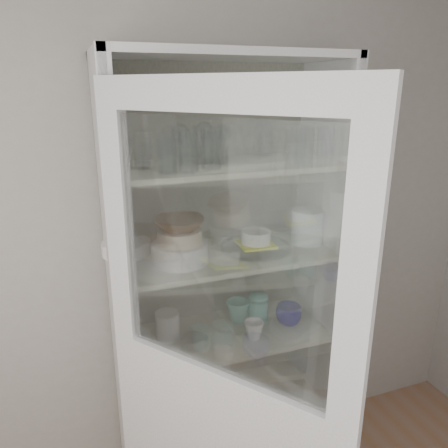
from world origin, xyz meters
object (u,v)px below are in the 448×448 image
object	(u,v)px
mug_blue	(289,315)
cream_bowl	(180,236)
glass_platter	(256,247)
white_canister	(168,325)
goblet_3	(263,138)
cream_dish	(221,400)
mug_teal	(238,311)
pantry_cabinet	(220,310)
plate_stack_back	(126,248)
tin_box	(245,394)
white_ramekin	(256,237)
goblet_1	(204,139)
terracotta_bowl	(179,224)
yellow_trivet	(256,244)
measuring_cups	(193,341)
plate_stack_front	(180,252)
goblet_2	(222,141)
grey_bowl_stack	(307,227)
mug_white	(254,330)
teal_jar	(258,308)
cupboard_door	(220,429)
goblet_0	(181,142)

from	to	relation	value
mug_blue	cream_bowl	bearing A→B (deg)	-161.06
glass_platter	white_canister	bearing A→B (deg)	174.02
goblet_3	cream_dish	xyz separation A→B (m)	(-0.26, -0.15, -1.24)
mug_teal	pantry_cabinet	bearing A→B (deg)	-159.10
plate_stack_back	tin_box	xyz separation A→B (m)	(0.52, -0.15, -0.80)
cream_dish	cream_bowl	bearing A→B (deg)	-179.07
white_ramekin	goblet_3	bearing A→B (deg)	57.04
goblet_1	terracotta_bowl	bearing A→B (deg)	-135.67
yellow_trivet	mug_teal	world-z (taller)	yellow_trivet
goblet_1	cream_bowl	size ratio (longest dim) A/B	0.95
plate_stack_back	measuring_cups	world-z (taller)	plate_stack_back
goblet_1	plate_stack_front	distance (m)	0.50
goblet_2	grey_bowl_stack	bearing A→B (deg)	-16.12
white_canister	cream_bowl	bearing A→B (deg)	-54.40
white_canister	plate_stack_front	bearing A→B (deg)	-54.40
yellow_trivet	cream_dish	world-z (taller)	yellow_trivet
pantry_cabinet	glass_platter	xyz separation A→B (m)	(0.15, -0.07, 0.33)
terracotta_bowl	mug_white	xyz separation A→B (m)	(0.32, -0.07, -0.52)
pantry_cabinet	grey_bowl_stack	world-z (taller)	pantry_cabinet
goblet_2	grey_bowl_stack	xyz separation A→B (m)	(0.38, -0.11, -0.40)
goblet_3	white_ramekin	distance (m)	0.45
goblet_1	grey_bowl_stack	bearing A→B (deg)	-17.04
pantry_cabinet	white_ramekin	bearing A→B (deg)	-24.40
measuring_cups	plate_stack_front	bearing A→B (deg)	141.48
plate_stack_back	mug_teal	size ratio (longest dim) A/B	1.85
pantry_cabinet	goblet_1	world-z (taller)	pantry_cabinet
yellow_trivet	cream_bowl	bearing A→B (deg)	-175.23
cream_dish	glass_platter	bearing A→B (deg)	8.64
goblet_1	tin_box	xyz separation A→B (m)	(0.15, -0.14, -1.26)
teal_jar	cream_dish	world-z (taller)	teal_jar
terracotta_bowl	white_canister	size ratio (longest dim) A/B	1.59
terracotta_bowl	cupboard_door	bearing A→B (deg)	-92.29
goblet_3	plate_stack_back	distance (m)	0.79
plate_stack_front	mug_white	size ratio (longest dim) A/B	2.63
terracotta_bowl	measuring_cups	world-z (taller)	terracotta_bowl
plate_stack_back	mug_teal	bearing A→B (deg)	-7.15
white_ramekin	grey_bowl_stack	distance (m)	0.26
grey_bowl_stack	tin_box	xyz separation A→B (m)	(-0.30, 0.00, -0.85)
goblet_1	terracotta_bowl	world-z (taller)	goblet_1
teal_jar	tin_box	world-z (taller)	teal_jar
plate_stack_back	measuring_cups	distance (m)	0.51
plate_stack_front	terracotta_bowl	distance (m)	0.12
pantry_cabinet	glass_platter	world-z (taller)	pantry_cabinet
plate_stack_back	white_canister	xyz separation A→B (m)	(0.15, -0.10, -0.36)
cupboard_door	glass_platter	size ratio (longest dim) A/B	6.27
goblet_3	mug_teal	size ratio (longest dim) A/B	1.46
glass_platter	grey_bowl_stack	xyz separation A→B (m)	(0.26, -0.01, 0.07)
goblet_0	white_ramekin	world-z (taller)	goblet_0
goblet_0	grey_bowl_stack	bearing A→B (deg)	-8.84
goblet_1	terracotta_bowl	size ratio (longest dim) A/B	0.87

